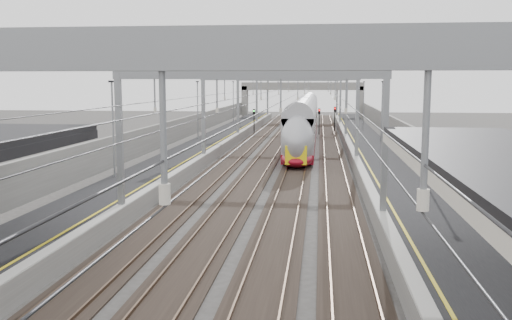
# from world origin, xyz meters

# --- Properties ---
(platform_left) EXTENTS (4.00, 120.00, 1.00)m
(platform_left) POSITION_xyz_m (-8.00, 45.00, 0.50)
(platform_left) COLOR black
(platform_left) RESTS_ON ground
(platform_right) EXTENTS (4.00, 120.00, 1.00)m
(platform_right) POSITION_xyz_m (8.00, 45.00, 0.50)
(platform_right) COLOR black
(platform_right) RESTS_ON ground
(tracks) EXTENTS (11.40, 140.00, 0.20)m
(tracks) POSITION_xyz_m (0.00, 45.00, 0.05)
(tracks) COLOR black
(tracks) RESTS_ON ground
(overhead_line) EXTENTS (13.00, 140.00, 6.60)m
(overhead_line) POSITION_xyz_m (0.00, 51.62, 6.14)
(overhead_line) COLOR gray
(overhead_line) RESTS_ON platform_left
(overbridge) EXTENTS (22.00, 2.20, 6.90)m
(overbridge) POSITION_xyz_m (0.00, 100.00, 5.31)
(overbridge) COLOR slate
(overbridge) RESTS_ON ground
(wall_left) EXTENTS (0.30, 120.00, 3.20)m
(wall_left) POSITION_xyz_m (-11.20, 45.00, 1.60)
(wall_left) COLOR slate
(wall_left) RESTS_ON ground
(wall_right) EXTENTS (0.30, 120.00, 3.20)m
(wall_right) POSITION_xyz_m (11.20, 45.00, 1.60)
(wall_right) COLOR slate
(wall_right) RESTS_ON ground
(train) EXTENTS (2.70, 49.23, 4.27)m
(train) POSITION_xyz_m (1.50, 62.49, 2.10)
(train) COLOR maroon
(train) RESTS_ON ground
(signal_green) EXTENTS (0.32, 0.32, 3.48)m
(signal_green) POSITION_xyz_m (-5.20, 68.97, 2.42)
(signal_green) COLOR black
(signal_green) RESTS_ON ground
(signal_red_near) EXTENTS (0.32, 0.32, 3.48)m
(signal_red_near) POSITION_xyz_m (3.20, 71.90, 2.42)
(signal_red_near) COLOR black
(signal_red_near) RESTS_ON ground
(signal_red_far) EXTENTS (0.32, 0.32, 3.48)m
(signal_red_far) POSITION_xyz_m (5.40, 77.29, 2.42)
(signal_red_far) COLOR black
(signal_red_far) RESTS_ON ground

